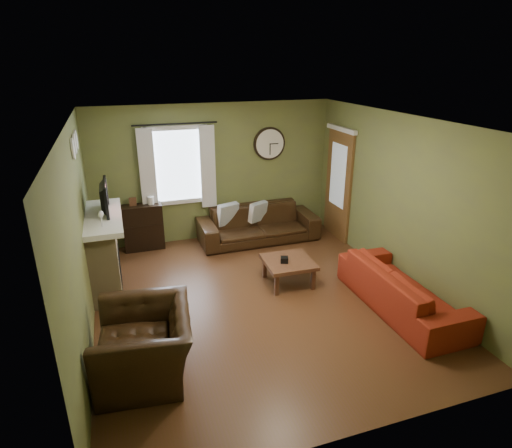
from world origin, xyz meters
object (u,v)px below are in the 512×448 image
object	(u,v)px
sofa_brown	(258,224)
sofa_red	(402,288)
bookshelf	(143,227)
coffee_table	(288,272)
armchair	(145,344)

from	to	relation	value
sofa_brown	sofa_red	bearing A→B (deg)	-69.15
sofa_brown	bookshelf	bearing A→B (deg)	172.20
sofa_red	coffee_table	xyz separation A→B (m)	(-1.24, 1.19, -0.12)
armchair	sofa_brown	bearing A→B (deg)	149.51
armchair	coffee_table	distance (m)	2.72
sofa_brown	armchair	world-z (taller)	armchair
sofa_red	armchair	xyz separation A→B (m)	(-3.56, -0.23, 0.07)
bookshelf	sofa_brown	bearing A→B (deg)	-7.80
bookshelf	coffee_table	distance (m)	2.93
armchair	coffee_table	size ratio (longest dim) A/B	1.59
sofa_red	coffee_table	bearing A→B (deg)	46.26
sofa_red	coffee_table	distance (m)	1.72
sofa_brown	armchair	bearing A→B (deg)	-127.08
sofa_brown	coffee_table	size ratio (longest dim) A/B	3.08
sofa_brown	armchair	distance (m)	4.02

